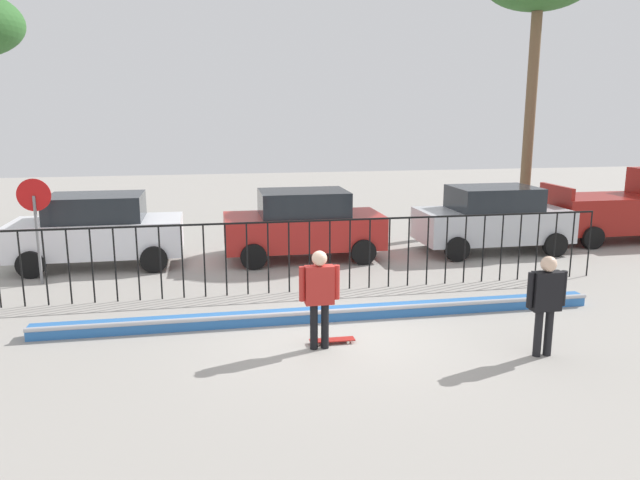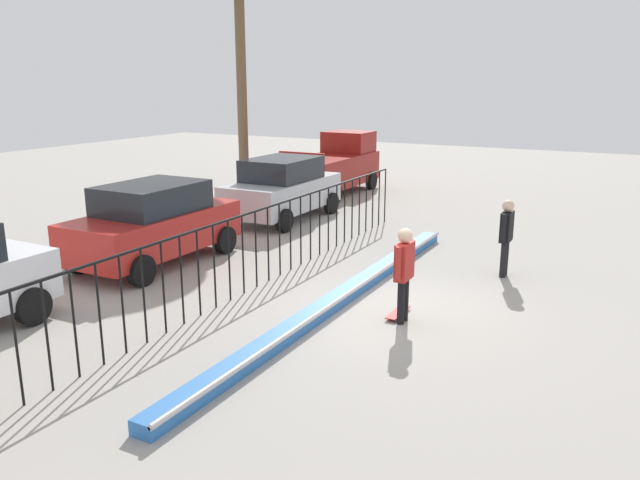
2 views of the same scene
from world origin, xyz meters
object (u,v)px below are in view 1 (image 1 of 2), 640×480
object	(u,v)px
parked_car_white	(98,230)
parked_car_silver	(492,219)
camera_operator	(546,297)
parked_car_red	(303,224)
skateboard	(332,340)
pickup_truck	(628,208)
stop_sign	(36,217)
skateboarder	(319,291)

from	to	relation	value
parked_car_white	parked_car_silver	size ratio (longest dim) A/B	1.00
parked_car_silver	camera_operator	bearing A→B (deg)	-107.09
parked_car_red	parked_car_silver	size ratio (longest dim) A/B	1.00
skateboard	pickup_truck	world-z (taller)	pickup_truck
parked_car_silver	stop_sign	xyz separation A→B (m)	(-12.04, -1.18, 0.64)
skateboarder	pickup_truck	xyz separation A→B (m)	(11.23, 7.06, -0.00)
parked_car_silver	stop_sign	world-z (taller)	stop_sign
stop_sign	parked_car_red	bearing A→B (deg)	11.51
skateboarder	stop_sign	distance (m)	7.76
parked_car_red	stop_sign	world-z (taller)	stop_sign
parked_car_silver	skateboard	bearing A→B (deg)	-131.35
camera_operator	parked_car_white	size ratio (longest dim) A/B	0.40
skateboard	skateboarder	bearing A→B (deg)	-162.07
parked_car_silver	pickup_truck	size ratio (longest dim) A/B	0.91
parked_car_white	parked_car_red	size ratio (longest dim) A/B	1.00
parked_car_white	skateboarder	bearing A→B (deg)	-58.55
skateboard	parked_car_silver	world-z (taller)	parked_car_silver
skateboarder	parked_car_silver	world-z (taller)	parked_car_silver
skateboarder	parked_car_white	bearing A→B (deg)	132.29
skateboarder	pickup_truck	size ratio (longest dim) A/B	0.37
pickup_truck	stop_sign	bearing A→B (deg)	-170.55
parked_car_white	stop_sign	world-z (taller)	stop_sign
parked_car_white	parked_car_silver	xyz separation A→B (m)	(10.95, -0.33, 0.00)
parked_car_white	parked_car_red	xyz separation A→B (m)	(5.43, -0.18, 0.00)
parked_car_red	parked_car_silver	world-z (taller)	same
parked_car_red	stop_sign	distance (m)	6.68
skateboarder	parked_car_white	size ratio (longest dim) A/B	0.40
camera_operator	parked_car_white	xyz separation A→B (m)	(-8.26, 7.70, -0.06)
skateboard	parked_car_white	xyz separation A→B (m)	(-4.92, 6.51, 0.91)
parked_car_white	parked_car_silver	bearing A→B (deg)	-5.11
skateboarder	skateboard	size ratio (longest dim) A/B	2.16
skateboard	camera_operator	bearing A→B (deg)	-36.82
skateboard	camera_operator	distance (m)	3.67
parked_car_red	parked_car_white	bearing A→B (deg)	-178.03
parked_car_red	pickup_truck	world-z (taller)	pickup_truck
camera_operator	parked_car_white	bearing A→B (deg)	-1.70
camera_operator	stop_sign	world-z (taller)	stop_sign
skateboard	parked_car_white	bearing A→B (deg)	109.83
skateboarder	parked_car_red	distance (m)	6.56
parked_car_red	pickup_truck	bearing A→B (deg)	6.87
skateboarder	parked_car_silver	distance (m)	8.95
skateboard	parked_car_silver	size ratio (longest dim) A/B	0.19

